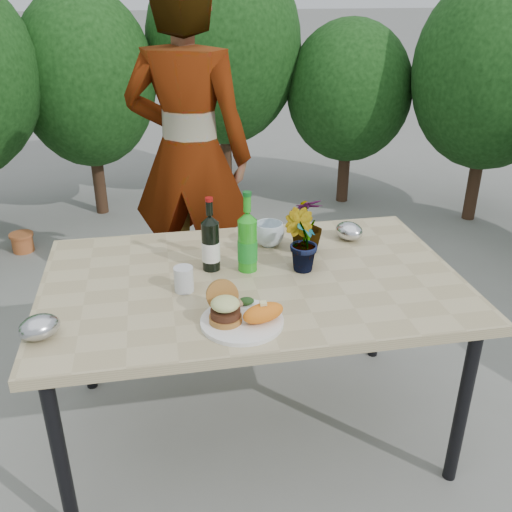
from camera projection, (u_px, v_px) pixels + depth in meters
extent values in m
plane|color=slate|center=(253.00, 427.00, 2.53)|extent=(80.00, 80.00, 0.00)
cube|color=tan|center=(252.00, 282.00, 2.21)|extent=(1.60, 1.00, 0.04)
cylinder|color=black|center=(61.00, 460.00, 1.88)|extent=(0.05, 0.05, 0.71)
cylinder|color=black|center=(463.00, 407.00, 2.12)|extent=(0.05, 0.05, 0.71)
cylinder|color=black|center=(83.00, 324.00, 2.63)|extent=(0.05, 0.05, 0.71)
cylinder|color=black|center=(379.00, 296.00, 2.86)|extent=(0.05, 0.05, 0.71)
cylinder|color=#382316|center=(100.00, 188.00, 4.78)|extent=(0.10, 0.10, 0.42)
ellipsoid|color=#20531B|center=(86.00, 79.00, 4.40)|extent=(1.06, 1.06, 1.36)
cylinder|color=#382316|center=(226.00, 170.00, 5.12)|extent=(0.10, 0.10, 0.50)
ellipsoid|color=#20531B|center=(224.00, 46.00, 4.67)|extent=(1.27, 1.27, 1.60)
cylinder|color=#382316|center=(343.00, 180.00, 5.05)|extent=(0.10, 0.10, 0.38)
ellipsoid|color=#20531B|center=(349.00, 91.00, 4.71)|extent=(1.03, 1.03, 1.16)
cylinder|color=#382316|center=(472.00, 193.00, 4.65)|extent=(0.10, 0.10, 0.44)
ellipsoid|color=#20531B|center=(493.00, 72.00, 4.24)|extent=(1.19, 1.19, 1.47)
cylinder|color=white|center=(242.00, 322.00, 1.90)|extent=(0.28, 0.28, 0.01)
cylinder|color=#B7722D|center=(226.00, 319.00, 1.89)|extent=(0.11, 0.11, 0.02)
cylinder|color=#472314|center=(225.00, 313.00, 1.88)|extent=(0.10, 0.10, 0.02)
ellipsoid|color=beige|center=(225.00, 304.00, 1.86)|extent=(0.10, 0.10, 0.04)
cylinder|color=#B7722D|center=(222.00, 295.00, 1.93)|extent=(0.11, 0.06, 0.11)
ellipsoid|color=orange|center=(263.00, 313.00, 1.88)|extent=(0.17, 0.12, 0.06)
ellipsoid|color=olive|center=(238.00, 303.00, 1.97)|extent=(0.04, 0.04, 0.02)
ellipsoid|color=#193814|center=(246.00, 301.00, 1.98)|extent=(0.06, 0.04, 0.03)
cylinder|color=black|center=(211.00, 246.00, 2.22)|extent=(0.07, 0.07, 0.20)
cylinder|color=white|center=(211.00, 251.00, 2.23)|extent=(0.07, 0.07, 0.08)
cone|color=black|center=(210.00, 219.00, 2.17)|extent=(0.07, 0.07, 0.03)
cylinder|color=black|center=(209.00, 208.00, 2.15)|extent=(0.03, 0.03, 0.06)
cylinder|color=maroon|center=(209.00, 199.00, 2.14)|extent=(0.03, 0.03, 0.01)
cylinder|color=#21981B|center=(247.00, 245.00, 2.22)|extent=(0.08, 0.08, 0.21)
cylinder|color=#198C26|center=(248.00, 250.00, 2.23)|extent=(0.08, 0.08, 0.08)
cone|color=#21981B|center=(247.00, 216.00, 2.16)|extent=(0.08, 0.08, 0.04)
cylinder|color=#21981B|center=(247.00, 204.00, 2.14)|extent=(0.03, 0.03, 0.06)
cylinder|color=#0C5919|center=(247.00, 194.00, 2.12)|extent=(0.03, 0.03, 0.02)
cylinder|color=silver|center=(184.00, 279.00, 2.09)|extent=(0.07, 0.07, 0.09)
imported|color=#22501B|center=(304.00, 241.00, 2.25)|extent=(0.12, 0.14, 0.21)
imported|color=#2B551D|center=(301.00, 241.00, 2.21)|extent=(0.17, 0.17, 0.25)
imported|color=#2D5B1F|center=(307.00, 225.00, 2.37)|extent=(0.15, 0.15, 0.24)
imported|color=silver|center=(269.00, 234.00, 2.45)|extent=(0.17, 0.17, 0.10)
ellipsoid|color=#ADAEB4|center=(39.00, 327.00, 1.81)|extent=(0.17, 0.16, 0.08)
ellipsoid|color=silver|center=(349.00, 231.00, 2.51)|extent=(0.15, 0.17, 0.08)
imported|color=#A16950|center=(189.00, 156.00, 3.05)|extent=(0.80, 0.66, 1.87)
cylinder|color=#B15B2D|center=(23.00, 244.00, 4.14)|extent=(0.15, 0.15, 0.12)
cylinder|color=#B15B2D|center=(21.00, 235.00, 4.11)|extent=(0.17, 0.17, 0.02)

